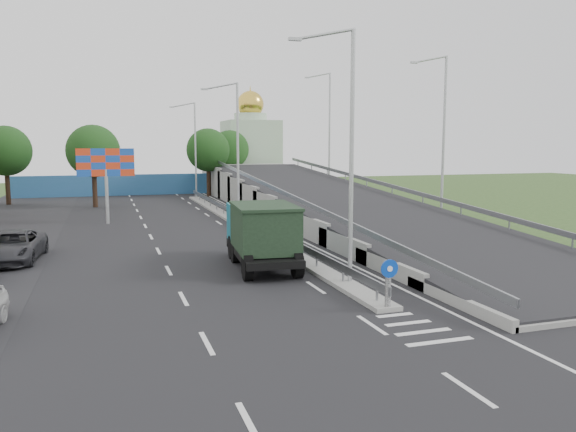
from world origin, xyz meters
name	(u,v)px	position (x,y,z in m)	size (l,w,h in m)	color
ground	(421,332)	(0.00, 0.00, 0.00)	(160.00, 160.00, 0.00)	#2D4C1E
road_surface	(209,237)	(-3.00, 20.00, 0.00)	(26.00, 90.00, 0.04)	black
median	(241,225)	(0.00, 24.00, 0.10)	(1.00, 44.00, 0.20)	gray
overpass_ramp	(338,199)	(7.50, 24.00, 1.75)	(10.00, 50.00, 3.50)	gray
median_guardrail	(241,216)	(0.00, 24.00, 0.75)	(0.09, 44.00, 0.71)	gray
sign_bollard	(388,283)	(0.00, 2.17, 1.03)	(0.64, 0.23, 1.67)	black
lamp_post_near	(347,143)	(0.11, 6.00, 5.81)	(2.74, 0.18, 10.08)	#B2B5B7
lamp_post_mid	(235,144)	(0.11, 26.00, 5.81)	(2.74, 0.18, 10.08)	#B2B5B7
lamp_post_far	(194,144)	(0.11, 46.00, 5.81)	(2.74, 0.18, 10.08)	#B2B5B7
blue_wall	(151,185)	(-4.00, 52.00, 1.20)	(30.00, 0.50, 2.40)	#2A669C
church	(251,148)	(10.00, 60.00, 5.31)	(7.00, 7.00, 13.80)	#B2CCAD
billboard	(106,167)	(-9.00, 28.00, 4.19)	(4.00, 0.24, 5.50)	#B2B5B7
tree_left_mid	(93,151)	(-10.00, 40.00, 5.18)	(4.80, 4.80, 7.60)	black
tree_median_far	(208,150)	(2.00, 48.00, 5.18)	(4.80, 4.80, 7.60)	black
tree_left_far	(5,151)	(-18.00, 45.00, 5.18)	(4.80, 4.80, 7.60)	black
tree_ramp_far	(230,150)	(6.00, 55.00, 5.18)	(4.80, 4.80, 7.60)	black
dump_truck	(261,231)	(-2.18, 10.67, 1.69)	(3.16, 7.12, 3.05)	black
parked_car_c	(13,247)	(-13.57, 15.48, 0.76)	(2.51, 5.45, 1.52)	#2E2E32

